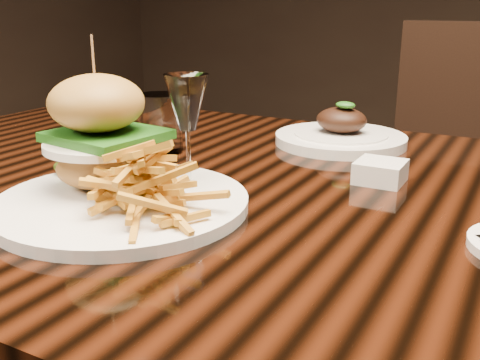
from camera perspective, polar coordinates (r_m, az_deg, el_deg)
The scene contains 7 objects.
dining_table at distance 0.82m, azimuth 5.23°, elevation -6.00°, with size 1.60×0.90×0.75m.
burger_plate at distance 0.71m, azimuth -12.30°, elevation 1.51°, with size 0.32×0.32×0.21m.
ramekin at distance 0.83m, azimuth 14.07°, elevation 0.82°, with size 0.07×0.07×0.03m, color white.
wine_glass at distance 0.75m, azimuth -5.41°, elevation 7.37°, with size 0.06×0.06×0.16m.
water_tumbler at distance 0.98m, azimuth -8.10°, elevation 5.71°, with size 0.07×0.07×0.10m, color white.
far_dish at distance 1.05m, azimuth 10.18°, elevation 4.45°, with size 0.24×0.24×0.08m.
chair_far at distance 1.65m, azimuth 21.98°, elevation 0.10°, with size 0.47×0.47×0.95m.
Camera 1 is at (0.29, -0.69, 1.00)m, focal length 42.00 mm.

